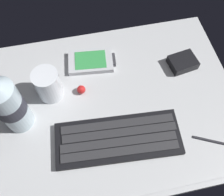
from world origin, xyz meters
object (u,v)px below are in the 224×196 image
at_px(charger_block, 183,62).
at_px(stylus_pen, 214,141).
at_px(trackball_mouse, 81,90).
at_px(juice_cup, 48,85).
at_px(keyboard, 118,139).
at_px(handheld_device, 91,61).
at_px(water_bottle, 8,104).

xyz_separation_m(charger_block, stylus_pen, (-0.00, -0.22, -0.01)).
bearing_deg(charger_block, stylus_pen, -90.11).
xyz_separation_m(charger_block, trackball_mouse, (-0.28, -0.03, -0.00)).
bearing_deg(charger_block, juice_cup, -177.51).
relative_size(keyboard, handheld_device, 2.23).
bearing_deg(stylus_pen, handheld_device, 156.20).
xyz_separation_m(keyboard, juice_cup, (-0.14, 0.16, 0.03)).
xyz_separation_m(trackball_mouse, stylus_pen, (0.28, -0.20, -0.01)).
bearing_deg(water_bottle, juice_cup, 37.51).
bearing_deg(handheld_device, keyboard, -84.04).
relative_size(charger_block, stylus_pen, 0.74).
xyz_separation_m(juice_cup, water_bottle, (-0.08, -0.06, 0.05)).
distance_m(handheld_device, juice_cup, 0.14).
relative_size(juice_cup, stylus_pen, 0.89).
height_order(keyboard, charger_block, charger_block).
bearing_deg(trackball_mouse, handheld_device, 64.81).
distance_m(handheld_device, water_bottle, 0.25).
relative_size(handheld_device, water_bottle, 0.64).
bearing_deg(charger_block, keyboard, -141.47).
relative_size(handheld_device, trackball_mouse, 6.06).
distance_m(keyboard, water_bottle, 0.25).
relative_size(keyboard, charger_block, 4.25).
height_order(water_bottle, stylus_pen, water_bottle).
relative_size(water_bottle, charger_block, 2.97).
relative_size(charger_block, trackball_mouse, 3.18).
distance_m(keyboard, juice_cup, 0.21).
distance_m(handheld_device, charger_block, 0.25).
distance_m(keyboard, trackball_mouse, 0.16).
xyz_separation_m(juice_cup, trackball_mouse, (0.08, -0.01, -0.03)).
height_order(keyboard, water_bottle, water_bottle).
relative_size(juice_cup, charger_block, 1.21).
bearing_deg(water_bottle, trackball_mouse, 17.68).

